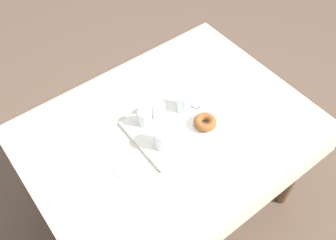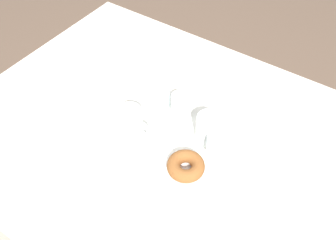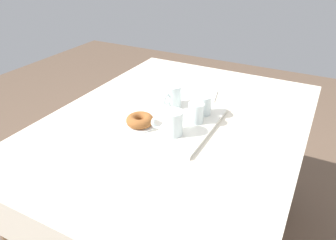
{
  "view_description": "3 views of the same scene",
  "coord_description": "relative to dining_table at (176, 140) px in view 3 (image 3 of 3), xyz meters",
  "views": [
    {
      "loc": [
        0.64,
        0.82,
        2.15
      ],
      "look_at": [
        0.0,
        -0.01,
        0.82
      ],
      "focal_mm": 39.63,
      "sensor_mm": 36.0,
      "label": 1
    },
    {
      "loc": [
        -0.44,
        0.63,
        1.68
      ],
      "look_at": [
        -0.0,
        -0.01,
        0.82
      ],
      "focal_mm": 40.45,
      "sensor_mm": 36.0,
      "label": 2
    },
    {
      "loc": [
        -1.04,
        -0.51,
        1.41
      ],
      "look_at": [
        -0.06,
        0.01,
        0.79
      ],
      "focal_mm": 33.86,
      "sensor_mm": 36.0,
      "label": 3
    }
  ],
  "objects": [
    {
      "name": "tea_mug_left",
      "position": [
        -0.13,
        -0.05,
        0.16
      ],
      "size": [
        0.08,
        0.11,
        0.09
      ],
      "color": "silver",
      "rests_on": "serving_tray"
    },
    {
      "name": "dining_table",
      "position": [
        0.0,
        0.0,
        0.0
      ],
      "size": [
        1.33,
        1.01,
        0.76
      ],
      "color": "beige",
      "rests_on": "ground"
    },
    {
      "name": "water_glass_near",
      "position": [
        -0.0,
        -0.09,
        0.15
      ],
      "size": [
        0.06,
        0.06,
        0.08
      ],
      "color": "silver",
      "rests_on": "serving_tray"
    },
    {
      "name": "tea_mug_right",
      "position": [
        0.09,
        0.06,
        0.16
      ],
      "size": [
        0.12,
        0.08,
        0.09
      ],
      "color": "silver",
      "rests_on": "serving_tray"
    },
    {
      "name": "water_glass_far",
      "position": [
        0.08,
        -0.09,
        0.15
      ],
      "size": [
        0.06,
        0.06,
        0.08
      ],
      "color": "silver",
      "rests_on": "serving_tray"
    },
    {
      "name": "donut_plate_left",
      "position": [
        -0.13,
        0.09,
        0.12
      ],
      "size": [
        0.11,
        0.11,
        0.01
      ],
      "primitive_type": "cylinder",
      "color": "white",
      "rests_on": "serving_tray"
    },
    {
      "name": "serving_tray",
      "position": [
        -0.03,
        0.0,
        0.11
      ],
      "size": [
        0.41,
        0.33,
        0.02
      ],
      "primitive_type": "cube",
      "color": "silver",
      "rests_on": "dining_table"
    },
    {
      "name": "sugar_donut_left",
      "position": [
        -0.13,
        0.09,
        0.14
      ],
      "size": [
        0.11,
        0.11,
        0.04
      ],
      "primitive_type": "torus",
      "color": "brown",
      "rests_on": "donut_plate_left"
    },
    {
      "name": "paper_napkin",
      "position": [
        0.28,
        -0.0,
        0.1
      ],
      "size": [
        0.16,
        0.16,
        0.01
      ],
      "primitive_type": "cube",
      "rotation": [
        0.0,
        0.0,
        0.22
      ],
      "color": "white",
      "rests_on": "dining_table"
    }
  ]
}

